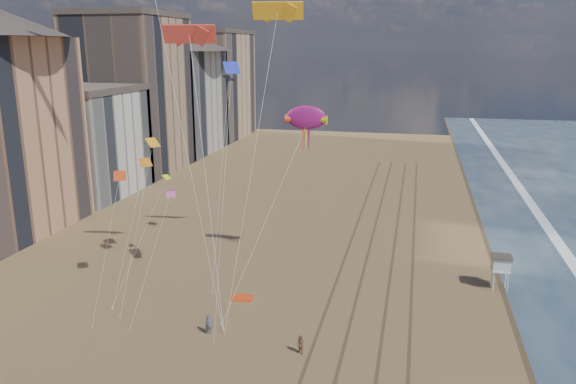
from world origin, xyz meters
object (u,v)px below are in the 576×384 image
Objects in this scene: grounded_kite at (242,298)px; show_kite at (306,118)px; kite_flyer_b at (300,345)px; lifeguard_stand at (501,264)px; kite_flyer_a at (209,324)px.

grounded_kite is 0.10× the size of show_kite.
show_kite is 22.74m from kite_flyer_b.
show_kite reaches higher than kite_flyer_b.
lifeguard_stand is 28.37m from kite_flyer_a.
grounded_kite is 1.17× the size of kite_flyer_a.
lifeguard_stand is 0.17× the size of show_kite.
lifeguard_stand reaches higher than kite_flyer_b.
kite_flyer_b reaches higher than grounded_kite.
show_kite is at bearing 57.60° from kite_flyer_a.
kite_flyer_a is 1.14× the size of kite_flyer_b.
show_kite is (4.33, 8.31, 15.90)m from grounded_kite.
kite_flyer_a reaches higher than grounded_kite.
lifeguard_stand is 22.89m from kite_flyer_b.
show_kite is 11.99× the size of kite_flyer_a.
grounded_kite is 11.07m from kite_flyer_b.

